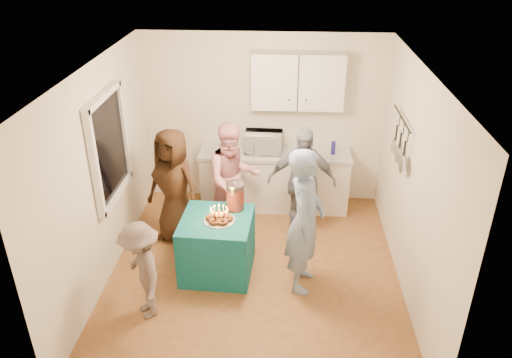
# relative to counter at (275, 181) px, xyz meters

# --- Properties ---
(floor) EXTENTS (4.00, 4.00, 0.00)m
(floor) POSITION_rel_counter_xyz_m (-0.20, -1.70, -0.43)
(floor) COLOR brown
(floor) RESTS_ON ground
(ceiling) EXTENTS (4.00, 4.00, 0.00)m
(ceiling) POSITION_rel_counter_xyz_m (-0.20, -1.70, 2.17)
(ceiling) COLOR white
(ceiling) RESTS_ON floor
(back_wall) EXTENTS (3.60, 3.60, 0.00)m
(back_wall) POSITION_rel_counter_xyz_m (-0.20, 0.30, 0.87)
(back_wall) COLOR silver
(back_wall) RESTS_ON floor
(left_wall) EXTENTS (4.00, 4.00, 0.00)m
(left_wall) POSITION_rel_counter_xyz_m (-2.00, -1.70, 0.87)
(left_wall) COLOR silver
(left_wall) RESTS_ON floor
(right_wall) EXTENTS (4.00, 4.00, 0.00)m
(right_wall) POSITION_rel_counter_xyz_m (1.60, -1.70, 0.87)
(right_wall) COLOR silver
(right_wall) RESTS_ON floor
(window_night) EXTENTS (0.04, 1.00, 1.20)m
(window_night) POSITION_rel_counter_xyz_m (-1.97, -1.40, 1.12)
(window_night) COLOR black
(window_night) RESTS_ON left_wall
(counter) EXTENTS (2.20, 0.58, 0.86)m
(counter) POSITION_rel_counter_xyz_m (0.00, 0.00, 0.00)
(counter) COLOR white
(counter) RESTS_ON floor
(countertop) EXTENTS (2.24, 0.62, 0.05)m
(countertop) POSITION_rel_counter_xyz_m (0.00, -0.00, 0.46)
(countertop) COLOR beige
(countertop) RESTS_ON counter
(upper_cabinet) EXTENTS (1.30, 0.30, 0.80)m
(upper_cabinet) POSITION_rel_counter_xyz_m (0.30, 0.15, 1.52)
(upper_cabinet) COLOR white
(upper_cabinet) RESTS_ON back_wall
(pot_rack) EXTENTS (0.12, 1.00, 0.60)m
(pot_rack) POSITION_rel_counter_xyz_m (1.52, -1.00, 1.17)
(pot_rack) COLOR black
(pot_rack) RESTS_ON right_wall
(microwave) EXTENTS (0.56, 0.38, 0.30)m
(microwave) POSITION_rel_counter_xyz_m (-0.17, 0.00, 0.63)
(microwave) COLOR white
(microwave) RESTS_ON countertop
(party_table) EXTENTS (0.89, 0.89, 0.76)m
(party_table) POSITION_rel_counter_xyz_m (-0.66, -1.68, -0.05)
(party_table) COLOR #0F5E65
(party_table) RESTS_ON floor
(donut_cake) EXTENTS (0.38, 0.38, 0.18)m
(donut_cake) POSITION_rel_counter_xyz_m (-0.62, -1.71, 0.42)
(donut_cake) COLOR #381C0C
(donut_cake) RESTS_ON party_table
(punch_jar) EXTENTS (0.22, 0.22, 0.34)m
(punch_jar) POSITION_rel_counter_xyz_m (-0.45, -1.42, 0.50)
(punch_jar) COLOR red
(punch_jar) RESTS_ON party_table
(man_birthday) EXTENTS (0.51, 0.71, 1.80)m
(man_birthday) POSITION_rel_counter_xyz_m (0.40, -1.88, 0.47)
(man_birthday) COLOR #7D94B6
(man_birthday) RESTS_ON floor
(woman_back_left) EXTENTS (0.94, 0.81, 1.61)m
(woman_back_left) POSITION_rel_counter_xyz_m (-1.32, -0.97, 0.38)
(woman_back_left) COLOR #4E2D16
(woman_back_left) RESTS_ON floor
(woman_back_center) EXTENTS (0.95, 0.86, 1.61)m
(woman_back_center) POSITION_rel_counter_xyz_m (-0.56, -0.69, 0.37)
(woman_back_center) COLOR #D26D8B
(woman_back_center) RESTS_ON floor
(woman_back_right) EXTENTS (0.94, 0.41, 1.60)m
(woman_back_right) POSITION_rel_counter_xyz_m (0.38, -0.73, 0.37)
(woman_back_right) COLOR black
(woman_back_right) RESTS_ON floor
(child_near_left) EXTENTS (0.77, 0.88, 1.18)m
(child_near_left) POSITION_rel_counter_xyz_m (-1.36, -2.51, 0.16)
(child_near_left) COLOR #5A4D48
(child_near_left) RESTS_ON floor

